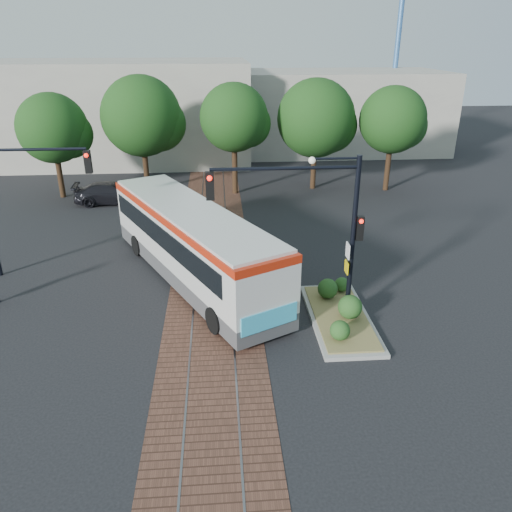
# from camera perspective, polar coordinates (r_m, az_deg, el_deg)

# --- Properties ---
(ground) EXTENTS (120.00, 120.00, 0.00)m
(ground) POSITION_cam_1_polar(r_m,az_deg,el_deg) (19.62, -4.99, -6.34)
(ground) COLOR black
(ground) RESTS_ON ground
(trackbed) EXTENTS (3.60, 40.00, 0.02)m
(trackbed) POSITION_cam_1_polar(r_m,az_deg,el_deg) (23.16, -4.96, -1.36)
(trackbed) COLOR brown
(trackbed) RESTS_ON ground
(tree_row) EXTENTS (26.40, 5.60, 7.67)m
(tree_row) POSITION_cam_1_polar(r_m,az_deg,el_deg) (33.77, -3.07, 15.31)
(tree_row) COLOR #382314
(tree_row) RESTS_ON ground
(warehouses) EXTENTS (40.00, 13.00, 8.00)m
(warehouses) POSITION_cam_1_polar(r_m,az_deg,el_deg) (46.13, -5.72, 16.21)
(warehouses) COLOR #ADA899
(warehouses) RESTS_ON ground
(crane) EXTENTS (8.00, 0.50, 18.00)m
(crane) POSITION_cam_1_polar(r_m,az_deg,el_deg) (53.94, 16.10, 24.10)
(crane) COLOR #3F72B2
(crane) RESTS_ON ground
(city_bus) EXTENTS (7.87, 12.00, 3.26)m
(city_bus) POSITION_cam_1_polar(r_m,az_deg,el_deg) (21.52, -7.36, 1.77)
(city_bus) COLOR #424245
(city_bus) RESTS_ON ground
(traffic_island) EXTENTS (2.20, 5.20, 1.13)m
(traffic_island) POSITION_cam_1_polar(r_m,az_deg,el_deg) (19.19, 9.59, -6.21)
(traffic_island) COLOR gray
(traffic_island) RESTS_ON ground
(signal_pole_main) EXTENTS (5.49, 0.46, 6.00)m
(signal_pole_main) POSITION_cam_1_polar(r_m,az_deg,el_deg) (17.48, 7.31, 4.70)
(signal_pole_main) COLOR black
(signal_pole_main) RESTS_ON ground
(signal_pole_left) EXTENTS (4.99, 0.34, 6.00)m
(signal_pole_left) POSITION_cam_1_polar(r_m,az_deg,el_deg) (23.50, -26.30, 6.65)
(signal_pole_left) COLOR black
(signal_pole_left) RESTS_ON ground
(parked_car) EXTENTS (4.75, 2.19, 1.35)m
(parked_car) POSITION_cam_1_polar(r_m,az_deg,el_deg) (33.34, -16.18, 6.93)
(parked_car) COLOR black
(parked_car) RESTS_ON ground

